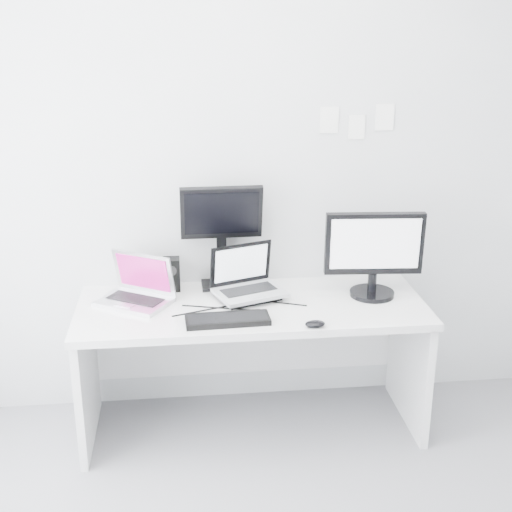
% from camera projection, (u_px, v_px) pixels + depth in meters
% --- Properties ---
extents(back_wall, '(3.60, 0.00, 3.60)m').
position_uv_depth(back_wall, '(245.00, 172.00, 3.72)').
color(back_wall, '#B4B6B9').
rests_on(back_wall, ground).
extents(desk, '(1.80, 0.70, 0.73)m').
position_uv_depth(desk, '(252.00, 367.00, 3.72)').
color(desk, silver).
rests_on(desk, ground).
extents(macbook, '(0.44, 0.41, 0.27)m').
position_uv_depth(macbook, '(132.00, 280.00, 3.56)').
color(macbook, silver).
rests_on(macbook, desk).
extents(speaker, '(0.12, 0.12, 0.18)m').
position_uv_depth(speaker, '(172.00, 274.00, 3.76)').
color(speaker, black).
rests_on(speaker, desk).
extents(dell_laptop, '(0.42, 0.37, 0.29)m').
position_uv_depth(dell_laptop, '(250.00, 274.00, 3.61)').
color(dell_laptop, '#A3A5AA').
rests_on(dell_laptop, desk).
extents(rear_monitor, '(0.44, 0.16, 0.59)m').
position_uv_depth(rear_monitor, '(222.00, 235.00, 3.73)').
color(rear_monitor, black).
rests_on(rear_monitor, desk).
extents(samsung_monitor, '(0.53, 0.27, 0.47)m').
position_uv_depth(samsung_monitor, '(374.00, 254.00, 3.63)').
color(samsung_monitor, black).
rests_on(samsung_monitor, desk).
extents(keyboard, '(0.42, 0.16, 0.03)m').
position_uv_depth(keyboard, '(228.00, 320.00, 3.38)').
color(keyboard, black).
rests_on(keyboard, desk).
extents(mouse, '(0.10, 0.07, 0.03)m').
position_uv_depth(mouse, '(315.00, 324.00, 3.33)').
color(mouse, black).
rests_on(mouse, desk).
extents(wall_note_0, '(0.10, 0.00, 0.14)m').
position_uv_depth(wall_note_0, '(329.00, 120.00, 3.67)').
color(wall_note_0, white).
rests_on(wall_note_0, back_wall).
extents(wall_note_1, '(0.09, 0.00, 0.13)m').
position_uv_depth(wall_note_1, '(357.00, 127.00, 3.70)').
color(wall_note_1, white).
rests_on(wall_note_1, back_wall).
extents(wall_note_2, '(0.10, 0.00, 0.14)m').
position_uv_depth(wall_note_2, '(385.00, 117.00, 3.70)').
color(wall_note_2, white).
rests_on(wall_note_2, back_wall).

